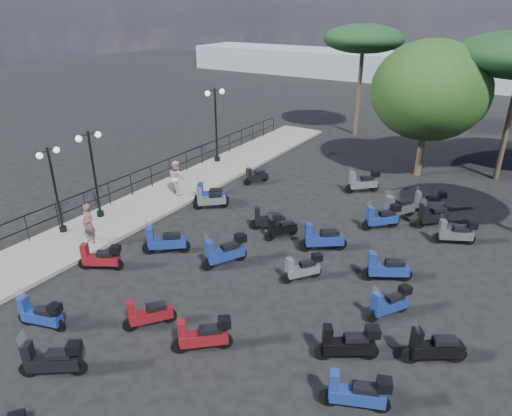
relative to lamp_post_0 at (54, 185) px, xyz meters
The scene contains 36 objects.
ground 7.98m from the lamp_post_0, 16.09° to the left, with size 120.00×120.00×0.00m, color black.
sidewalk 5.61m from the lamp_post_0, 80.30° to the left, with size 3.00×30.00×0.15m, color slate.
railing 5.11m from the lamp_post_0, 94.91° to the left, with size 0.04×26.04×1.10m.
lamp_post_0 is the anchor object (origin of this frame).
lamp_post_1 1.82m from the lamp_post_0, 85.49° to the left, with size 0.41×1.11×3.81m.
lamp_post_2 10.63m from the lamp_post_0, 90.09° to the left, with size 0.61×1.20×4.24m.
woman 2.12m from the lamp_post_0, ahead, with size 0.59×0.39×1.61m, color brown.
pedestrian_far 5.84m from the lamp_post_0, 76.78° to the left, with size 0.81×0.63×1.67m, color #C8AAA9.
scooter_0 8.40m from the lamp_post_0, 38.41° to the right, with size 1.47×1.11×1.35m.
scooter_1 6.35m from the lamp_post_0, 42.32° to the right, with size 1.53×0.68×1.25m.
scooter_2 3.99m from the lamp_post_0, 16.39° to the right, with size 1.47×0.96×1.29m.
scooter_3 6.55m from the lamp_post_0, 55.76° to the left, with size 1.28×1.18×1.31m.
scooter_4 6.77m from the lamp_post_0, 60.35° to the left, with size 1.52×0.92×1.32m.
scooter_5 9.91m from the lamp_post_0, 68.03° to the left, with size 0.79×1.39×1.19m.
scooter_7 7.72m from the lamp_post_0, 18.80° to the right, with size 1.06×1.32×1.27m.
scooter_8 5.01m from the lamp_post_0, 13.02° to the left, with size 1.48×1.22×1.43m.
scooter_9 7.37m from the lamp_post_0, 12.51° to the left, with size 1.04×1.66×1.44m.
scooter_10 8.59m from the lamp_post_0, 35.05° to the left, with size 1.40×0.99×1.28m.
scooter_11 14.06m from the lamp_post_0, 50.90° to the left, with size 1.39×1.38×1.42m.
scooter_13 9.54m from the lamp_post_0, 14.60° to the right, with size 1.37×1.23×1.34m.
scooter_14 10.20m from the lamp_post_0, 12.46° to the left, with size 1.03×1.29×1.20m.
scooter_15 10.62m from the lamp_post_0, 24.67° to the left, with size 1.57×1.22×1.49m.
scooter_16 9.07m from the lamp_post_0, 29.91° to the left, with size 0.88×1.37×1.21m.
scooter_17 13.25m from the lamp_post_0, 34.26° to the left, with size 1.30×1.35×1.36m.
scooter_19 12.67m from the lamp_post_0, ahead, with size 1.53×1.09×1.38m.
scooter_20 13.58m from the lamp_post_0, ahead, with size 1.57×0.85×1.32m.
scooter_21 12.88m from the lamp_post_0, 16.54° to the left, with size 1.56×1.01×1.39m.
scooter_22 14.25m from the lamp_post_0, 37.84° to the left, with size 1.13×1.65×1.49m.
scooter_23 15.46m from the lamp_post_0, 34.79° to the left, with size 1.20×1.42×1.39m.
scooter_26 14.60m from the lamp_post_0, ahead, with size 1.50×1.08×1.38m.
scooter_27 13.16m from the lamp_post_0, ahead, with size 0.98×1.37×1.24m.
scooter_28 15.80m from the lamp_post_0, 29.02° to the left, with size 1.51×0.92×1.30m.
scooter_29 15.95m from the lamp_post_0, 40.07° to the left, with size 1.40×0.97×1.25m.
broadleaf_tree 18.36m from the lamp_post_0, 54.77° to the left, with size 5.97×5.97×7.12m.
pine_2 21.94m from the lamp_post_0, 77.76° to the left, with size 5.37×5.37×7.42m.
distant_hills 47.71m from the lamp_post_0, 81.10° to the left, with size 70.00×8.00×3.00m, color gray.
Camera 1 is at (8.11, -12.03, 8.75)m, focal length 32.00 mm.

